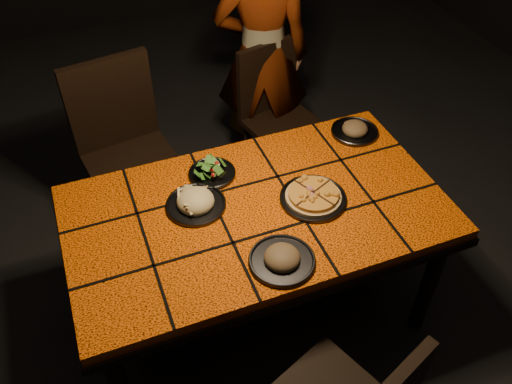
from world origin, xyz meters
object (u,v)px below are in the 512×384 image
object	(u,v)px
diner	(262,56)
plate_pizza	(313,197)
plate_pasta	(196,202)
chair_far_left	(124,142)
dining_table	(257,220)
chair_far_right	(276,108)

from	to	relation	value
diner	plate_pizza	size ratio (longest dim) A/B	4.81
plate_pizza	plate_pasta	bearing A→B (deg)	163.16
diner	plate_pizza	xyz separation A→B (m)	(-0.23, -1.18, -0.00)
chair_far_left	dining_table	bearing A→B (deg)	-73.25
chair_far_left	plate_pizza	size ratio (longest dim) A/B	3.19
chair_far_left	diner	size ratio (longest dim) A/B	0.66
dining_table	chair_far_right	bearing A→B (deg)	62.51
plate_pasta	plate_pizza	bearing A→B (deg)	-16.84
plate_pizza	plate_pasta	size ratio (longest dim) A/B	1.24
chair_far_right	chair_far_left	bearing A→B (deg)	172.98
dining_table	chair_far_left	size ratio (longest dim) A/B	1.59
dining_table	chair_far_left	bearing A→B (deg)	115.77
dining_table	chair_far_right	distance (m)	1.10
chair_far_left	chair_far_right	bearing A→B (deg)	-3.17
dining_table	chair_far_right	size ratio (longest dim) A/B	1.82
chair_far_right	plate_pizza	bearing A→B (deg)	-117.23
chair_far_right	diner	world-z (taller)	diner
chair_far_left	chair_far_right	distance (m)	0.93
chair_far_right	plate_pizza	xyz separation A→B (m)	(-0.26, -1.01, 0.26)
chair_far_left	plate_pizza	distance (m)	1.14
chair_far_left	plate_pizza	xyz separation A→B (m)	(0.66, -0.91, 0.18)
diner	plate_pasta	world-z (taller)	diner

